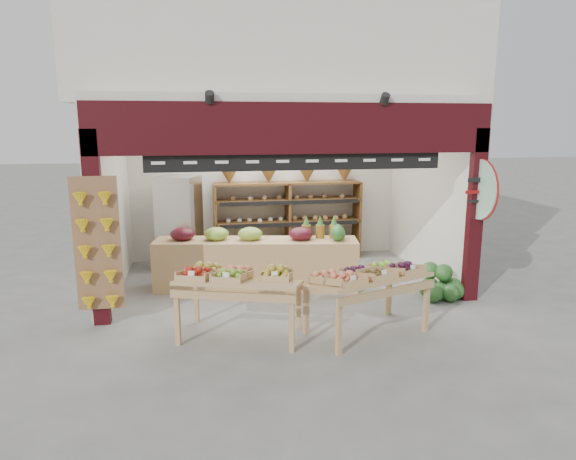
# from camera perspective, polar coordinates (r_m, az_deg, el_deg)

# --- Properties ---
(ground) EXTENTS (60.00, 60.00, 0.00)m
(ground) POSITION_cam_1_polar(r_m,az_deg,el_deg) (8.66, -0.32, -6.52)
(ground) COLOR slate
(ground) RESTS_ON ground
(shop_structure) EXTENTS (6.36, 5.12, 5.40)m
(shop_structure) POSITION_cam_1_polar(r_m,az_deg,el_deg) (9.89, -2.08, 18.74)
(shop_structure) COLOR silver
(shop_structure) RESTS_ON ground
(banana_board) EXTENTS (0.60, 0.15, 1.80)m
(banana_board) POSITION_cam_1_polar(r_m,az_deg,el_deg) (7.22, -20.45, -1.79)
(banana_board) COLOR brown
(banana_board) RESTS_ON ground
(gift_sign) EXTENTS (0.04, 0.93, 0.92)m
(gift_sign) POSITION_cam_1_polar(r_m,az_deg,el_deg) (8.17, 20.57, 4.22)
(gift_sign) COLOR #A9D4BB
(gift_sign) RESTS_ON ground
(back_shelving) EXTENTS (2.96, 0.49, 1.83)m
(back_shelving) POSITION_cam_1_polar(r_m,az_deg,el_deg) (10.32, -0.01, 2.78)
(back_shelving) COLOR brown
(back_shelving) RESTS_ON ground
(refrigerator) EXTENTS (0.88, 0.88, 1.78)m
(refrigerator) POSITION_cam_1_polar(r_m,az_deg,el_deg) (9.73, -11.96, 0.67)
(refrigerator) COLOR silver
(refrigerator) RESTS_ON ground
(cardboard_stack) EXTENTS (0.98, 0.71, 0.64)m
(cardboard_stack) POSITION_cam_1_polar(r_m,az_deg,el_deg) (9.06, -10.08, -4.32)
(cardboard_stack) COLOR beige
(cardboard_stack) RESTS_ON ground
(mid_counter) EXTENTS (3.40, 1.22, 1.06)m
(mid_counter) POSITION_cam_1_polar(r_m,az_deg,el_deg) (8.56, -3.64, -3.56)
(mid_counter) COLOR tan
(mid_counter) RESTS_ON ground
(display_table_left) EXTENTS (1.74, 1.30, 0.99)m
(display_table_left) POSITION_cam_1_polar(r_m,az_deg,el_deg) (6.63, -6.19, -5.40)
(display_table_left) COLOR tan
(display_table_left) RESTS_ON ground
(display_table_right) EXTENTS (1.72, 1.30, 0.98)m
(display_table_right) POSITION_cam_1_polar(r_m,az_deg,el_deg) (6.74, 8.82, -5.19)
(display_table_right) COLOR tan
(display_table_right) RESTS_ON ground
(watermelon_pile) EXTENTS (0.75, 0.70, 0.53)m
(watermelon_pile) POSITION_cam_1_polar(r_m,az_deg,el_deg) (8.54, 16.65, -5.94)
(watermelon_pile) COLOR #17471A
(watermelon_pile) RESTS_ON ground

